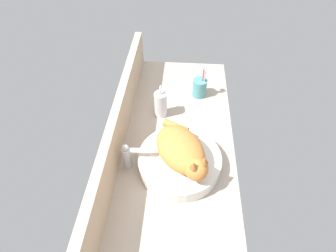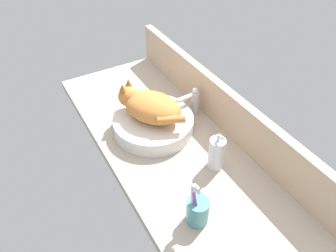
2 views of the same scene
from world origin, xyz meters
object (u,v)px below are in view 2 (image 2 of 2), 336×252
Objects in this scene: sink_basin at (153,124)px; soap_dispenser at (216,153)px; cat at (150,106)px; faucet at (193,101)px; toothbrush_cup at (197,211)px.

soap_dispenser is at bearing 19.18° from sink_basin.
sink_basin is 9.16cm from cat.
cat is 34.16cm from soap_dispenser.
sink_basin is 32.59cm from soap_dispenser.
faucet is (-1.07, 20.62, 4.00)cm from sink_basin.
cat reaches higher than sink_basin.
soap_dispenser is at bearing -17.48° from faucet.
faucet is at bearing 148.60° from toothbrush_cup.
cat is at bearing -90.13° from faucet.
faucet is 0.73× the size of toothbrush_cup.
faucet is at bearing 162.52° from soap_dispenser.
cat is 1.80× the size of soap_dispenser.
faucet is 33.20cm from soap_dispenser.
soap_dispenser is at bearing 19.81° from cat.
soap_dispenser is (31.72, 11.43, -5.50)cm from cat.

